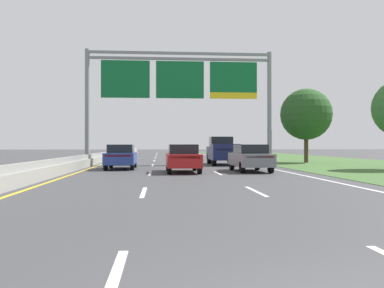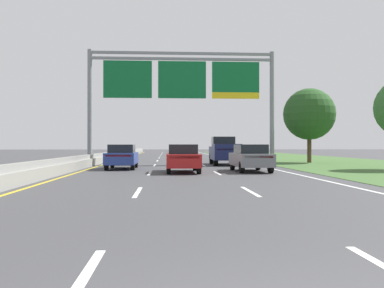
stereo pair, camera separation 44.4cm
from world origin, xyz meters
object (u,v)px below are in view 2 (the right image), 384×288
(overhead_sign_gantry, at_px, (182,84))
(roadside_tree_mid, at_px, (309,114))
(pickup_truck_navy, at_px, (224,151))
(car_red_centre_lane_sedan, at_px, (183,158))
(car_grey_right_lane_sedan, at_px, (250,157))
(car_blue_left_lane_sedan, at_px, (122,156))

(overhead_sign_gantry, relative_size, roadside_tree_mid, 2.33)
(pickup_truck_navy, relative_size, car_red_centre_lane_sedan, 1.24)
(car_grey_right_lane_sedan, bearing_deg, pickup_truck_navy, 1.67)
(overhead_sign_gantry, height_order, pickup_truck_navy, overhead_sign_gantry)
(car_red_centre_lane_sedan, height_order, car_blue_left_lane_sedan, same)
(overhead_sign_gantry, xyz_separation_m, roadside_tree_mid, (11.10, 1.95, -2.25))
(car_grey_right_lane_sedan, xyz_separation_m, car_red_centre_lane_sedan, (-3.96, -0.45, 0.00))
(pickup_truck_navy, xyz_separation_m, car_blue_left_lane_sedan, (-7.37, -5.27, -0.26))
(car_red_centre_lane_sedan, distance_m, roadside_tree_mid, 16.81)
(car_red_centre_lane_sedan, bearing_deg, car_blue_left_lane_sedan, 46.18)
(car_red_centre_lane_sedan, bearing_deg, car_grey_right_lane_sedan, -83.83)
(car_grey_right_lane_sedan, distance_m, car_blue_left_lane_sedan, 8.35)
(overhead_sign_gantry, relative_size, car_blue_left_lane_sedan, 3.41)
(pickup_truck_navy, height_order, car_blue_left_lane_sedan, pickup_truck_navy)
(pickup_truck_navy, bearing_deg, car_red_centre_lane_sedan, 159.33)
(car_grey_right_lane_sedan, height_order, car_red_centre_lane_sedan, same)
(car_red_centre_lane_sedan, relative_size, car_blue_left_lane_sedan, 1.00)
(car_grey_right_lane_sedan, distance_m, car_red_centre_lane_sedan, 3.98)
(overhead_sign_gantry, xyz_separation_m, pickup_truck_navy, (3.26, -1.05, -5.39))
(overhead_sign_gantry, relative_size, car_red_centre_lane_sedan, 3.42)
(overhead_sign_gantry, bearing_deg, car_grey_right_lane_sedan, -68.99)
(car_red_centre_lane_sedan, bearing_deg, roadside_tree_mid, -44.22)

